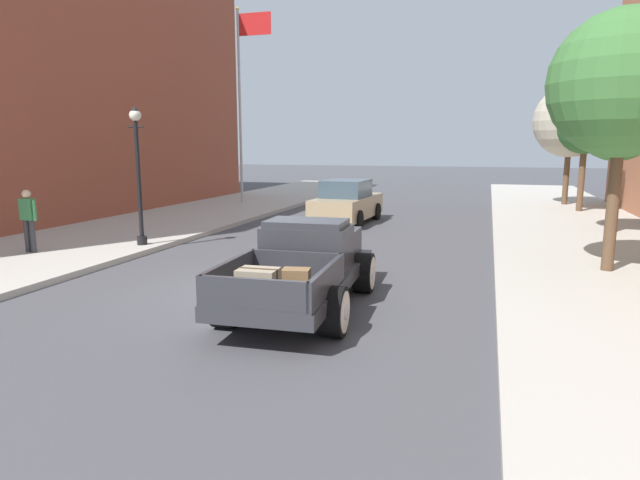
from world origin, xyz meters
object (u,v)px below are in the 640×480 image
object	(u,v)px
hotrod_truck_gunmetal	(306,264)
street_tree_third	(586,128)
pedestrian_sidewalk_left	(28,217)
car_background_tan	(347,203)
street_tree_second	(619,120)
street_tree_nearest	(624,85)
street_lamp_near	(138,165)
flagpole	(244,85)
street_tree_farthest	(570,121)

from	to	relation	value
hotrod_truck_gunmetal	street_tree_third	distance (m)	17.94
street_tree_third	pedestrian_sidewalk_left	bearing A→B (deg)	-136.79
car_background_tan	street_tree_second	world-z (taller)	street_tree_second
street_tree_nearest	street_lamp_near	bearing A→B (deg)	-178.63
car_background_tan	street_lamp_near	world-z (taller)	street_lamp_near
flagpole	street_tree_third	distance (m)	15.34
pedestrian_sidewalk_left	street_tree_second	world-z (taller)	street_tree_second
street_lamp_near	street_tree_farthest	distance (m)	20.08
hotrod_truck_gunmetal	flagpole	size ratio (longest dim) A/B	0.55
flagpole	street_tree_second	size ratio (longest dim) A/B	1.88
pedestrian_sidewalk_left	street_tree_farthest	xyz separation A→B (m)	(15.03, 17.14, 2.97)
street_tree_nearest	street_tree_second	size ratio (longest dim) A/B	1.16
street_tree_farthest	street_tree_nearest	bearing A→B (deg)	-93.43
street_tree_second	street_tree_nearest	bearing A→B (deg)	-100.89
pedestrian_sidewalk_left	street_lamp_near	bearing A→B (deg)	40.64
pedestrian_sidewalk_left	street_lamp_near	world-z (taller)	street_lamp_near
hotrod_truck_gunmetal	street_tree_farthest	distance (m)	20.47
street_tree_nearest	street_tree_third	xyz separation A→B (m)	(1.16, 12.24, -0.54)
street_lamp_near	street_tree_farthest	bearing A→B (deg)	49.89
pedestrian_sidewalk_left	street_tree_farthest	world-z (taller)	street_tree_farthest
car_background_tan	street_tree_nearest	size ratio (longest dim) A/B	0.78
hotrod_truck_gunmetal	street_tree_third	xyz separation A→B (m)	(6.98, 16.27, 2.92)
street_tree_nearest	street_tree_third	world-z (taller)	street_tree_nearest
pedestrian_sidewalk_left	street_tree_third	world-z (taller)	street_tree_third
street_lamp_near	street_tree_third	size ratio (longest dim) A/B	0.82
street_tree_nearest	street_tree_farthest	xyz separation A→B (m)	(0.90, 15.02, -0.16)
pedestrian_sidewalk_left	flagpole	xyz separation A→B (m)	(0.13, 13.25, 4.68)
street_lamp_near	flagpole	bearing A→B (deg)	99.96
hotrod_truck_gunmetal	flagpole	xyz separation A→B (m)	(-8.18, 15.16, 5.02)
street_tree_second	street_tree_third	xyz separation A→B (m)	(-0.01, 6.21, -0.04)
hotrod_truck_gunmetal	street_tree_second	world-z (taller)	street_tree_second
pedestrian_sidewalk_left	street_tree_farthest	bearing A→B (deg)	48.75
street_tree_third	street_tree_farthest	size ratio (longest dim) A/B	0.84
flagpole	street_tree_second	xyz separation A→B (m)	(15.16, -5.10, -2.06)
hotrod_truck_gunmetal	street_lamp_near	xyz separation A→B (m)	(-6.17, 3.74, 1.63)
car_background_tan	street_tree_third	size ratio (longest dim) A/B	0.94
street_lamp_near	car_background_tan	bearing A→B (deg)	59.15
street_tree_nearest	pedestrian_sidewalk_left	bearing A→B (deg)	-171.48
street_lamp_near	street_tree_second	bearing A→B (deg)	25.66
flagpole	street_tree_second	distance (m)	16.13
pedestrian_sidewalk_left	street_tree_third	xyz separation A→B (m)	(15.28, 14.36, 2.58)
street_lamp_near	street_tree_nearest	distance (m)	12.14
flagpole	street_tree_third	xyz separation A→B (m)	(15.16, 1.11, -2.10)
car_background_tan	street_tree_second	distance (m)	9.45
street_tree_farthest	pedestrian_sidewalk_left	bearing A→B (deg)	-131.25
flagpole	car_background_tan	bearing A→B (deg)	-35.10
flagpole	street_tree_farthest	world-z (taller)	flagpole
street_tree_nearest	street_tree_farthest	bearing A→B (deg)	86.57
street_tree_nearest	flagpole	bearing A→B (deg)	141.51
flagpole	street_lamp_near	bearing A→B (deg)	-80.04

